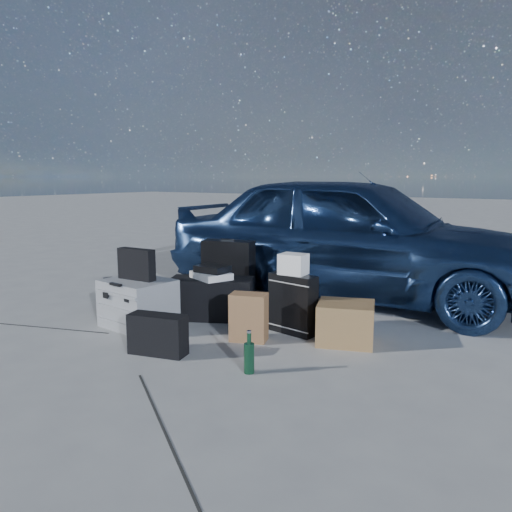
{
  "coord_description": "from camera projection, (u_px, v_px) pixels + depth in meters",
  "views": [
    {
      "loc": [
        2.65,
        -3.01,
        1.33
      ],
      "look_at": [
        0.15,
        0.85,
        0.6
      ],
      "focal_mm": 35.0,
      "sensor_mm": 36.0,
      "label": 1
    }
  ],
  "objects": [
    {
      "name": "ground",
      "position": [
        185.0,
        340.0,
        4.12
      ],
      "size": [
        60.0,
        60.0,
        0.0
      ],
      "primitive_type": "plane",
      "color": "#B0B1AC",
      "rests_on": "ground"
    },
    {
      "name": "suitcase_right",
      "position": [
        293.0,
        304.0,
        4.27
      ],
      "size": [
        0.45,
        0.22,
        0.51
      ],
      "primitive_type": "cube",
      "rotation": [
        0.0,
        0.0,
        -0.17
      ],
      "color": "black",
      "rests_on": "ground"
    },
    {
      "name": "kraft_bag",
      "position": [
        249.0,
        317.0,
        4.08
      ],
      "size": [
        0.34,
        0.26,
        0.39
      ],
      "primitive_type": "cube",
      "rotation": [
        0.0,
        0.0,
        0.33
      ],
      "color": "#996243",
      "rests_on": "ground"
    },
    {
      "name": "car",
      "position": [
        352.0,
        236.0,
        5.44
      ],
      "size": [
        4.14,
        1.83,
        1.39
      ],
      "primitive_type": "imported",
      "rotation": [
        0.0,
        0.0,
        1.62
      ],
      "color": "#2B4A80",
      "rests_on": "ground"
    },
    {
      "name": "suitcase_left",
      "position": [
        228.0,
        274.0,
        5.15
      ],
      "size": [
        0.56,
        0.3,
        0.69
      ],
      "primitive_type": "cube",
      "rotation": [
        0.0,
        0.0,
        0.22
      ],
      "color": "black",
      "rests_on": "ground"
    },
    {
      "name": "green_bottle",
      "position": [
        249.0,
        353.0,
        3.41
      ],
      "size": [
        0.09,
        0.09,
        0.29
      ],
      "primitive_type": "cylinder",
      "rotation": [
        0.0,
        0.0,
        -0.24
      ],
      "color": "black",
      "rests_on": "ground"
    },
    {
      "name": "cardboard_box",
      "position": [
        346.0,
        323.0,
        4.03
      ],
      "size": [
        0.54,
        0.51,
        0.33
      ],
      "primitive_type": "cube",
      "rotation": [
        0.0,
        0.0,
        0.33
      ],
      "color": "olive",
      "rests_on": "ground"
    },
    {
      "name": "pelican_case",
      "position": [
        138.0,
        303.0,
        4.47
      ],
      "size": [
        0.63,
        0.53,
        0.42
      ],
      "primitive_type": "cube",
      "rotation": [
        0.0,
        0.0,
        -0.1
      ],
      "color": "#97999C",
      "rests_on": "ground"
    },
    {
      "name": "white_carton",
      "position": [
        293.0,
        264.0,
        4.23
      ],
      "size": [
        0.23,
        0.19,
        0.18
      ],
      "primitive_type": "cube",
      "rotation": [
        0.0,
        0.0,
        0.06
      ],
      "color": "white",
      "rests_on": "suitcase_right"
    },
    {
      "name": "briefcase",
      "position": [
        116.0,
        296.0,
        4.99
      ],
      "size": [
        0.41,
        0.22,
        0.31
      ],
      "primitive_type": "cube",
      "rotation": [
        0.0,
        0.0,
        -0.33
      ],
      "color": "black",
      "rests_on": "ground"
    },
    {
      "name": "duffel_bag",
      "position": [
        212.0,
        298.0,
        4.73
      ],
      "size": [
        0.84,
        0.64,
        0.39
      ],
      "primitive_type": "cube",
      "rotation": [
        0.0,
        0.0,
        0.45
      ],
      "color": "black",
      "rests_on": "ground"
    },
    {
      "name": "flat_box_white",
      "position": [
        211.0,
        275.0,
        4.68
      ],
      "size": [
        0.44,
        0.39,
        0.06
      ],
      "primitive_type": "cube",
      "rotation": [
        0.0,
        0.0,
        -0.38
      ],
      "color": "white",
      "rests_on": "duffel_bag"
    },
    {
      "name": "flat_box_black",
      "position": [
        212.0,
        269.0,
        4.66
      ],
      "size": [
        0.3,
        0.22,
        0.06
      ],
      "primitive_type": "cube",
      "rotation": [
        0.0,
        0.0,
        -0.04
      ],
      "color": "black",
      "rests_on": "flat_box_white"
    },
    {
      "name": "messenger_bag",
      "position": [
        158.0,
        334.0,
        3.77
      ],
      "size": [
        0.47,
        0.27,
        0.31
      ],
      "primitive_type": "cube",
      "rotation": [
        0.0,
        0.0,
        0.24
      ],
      "color": "black",
      "rests_on": "ground"
    },
    {
      "name": "laptop_bag",
      "position": [
        136.0,
        264.0,
        4.44
      ],
      "size": [
        0.38,
        0.11,
        0.28
      ],
      "primitive_type": "cube",
      "rotation": [
        0.0,
        0.0,
        0.04
      ],
      "color": "black",
      "rests_on": "pelican_case"
    }
  ]
}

